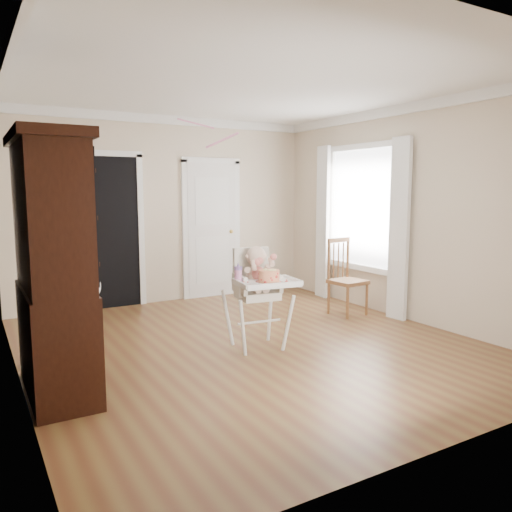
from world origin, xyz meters
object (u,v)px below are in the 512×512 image
china_cabinet (54,266)px  dining_chair (346,279)px  high_chair (257,286)px  cake (269,276)px  sippy_cup (238,274)px

china_cabinet → dining_chair: 3.86m
high_chair → cake: high_chair is taller
high_chair → dining_chair: high_chair is taller
high_chair → china_cabinet: (-1.99, -0.18, 0.39)m
cake → sippy_cup: bearing=144.4°
cake → dining_chair: 2.00m
sippy_cup → china_cabinet: china_cabinet is taller
cake → sippy_cup: size_ratio=1.39×
high_chair → dining_chair: (1.74, 0.65, -0.19)m
china_cabinet → dining_chair: china_cabinet is taller
high_chair → sippy_cup: bearing=-157.2°
sippy_cup → china_cabinet: (-1.72, -0.11, 0.22)m
china_cabinet → dining_chair: size_ratio=2.06×
high_chair → cake: 0.29m
dining_chair → china_cabinet: bearing=-172.3°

